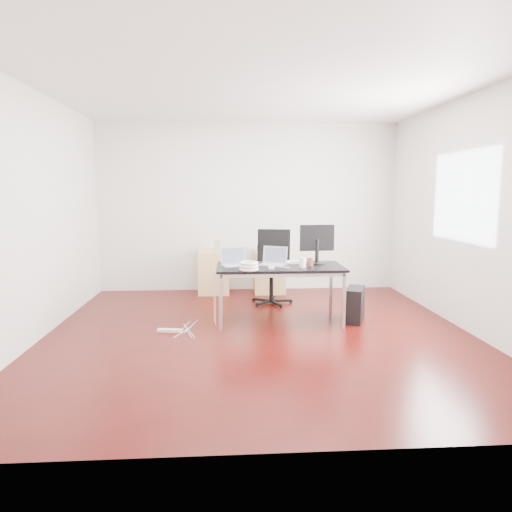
{
  "coord_description": "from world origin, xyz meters",
  "views": [
    {
      "loc": [
        -0.38,
        -5.2,
        1.66
      ],
      "look_at": [
        0.0,
        0.55,
        0.85
      ],
      "focal_mm": 32.0,
      "sensor_mm": 36.0,
      "label": 1
    }
  ],
  "objects": [
    {
      "name": "power_strip",
      "position": [
        -1.06,
        0.13,
        0.02
      ],
      "size": [
        0.31,
        0.1,
        0.04
      ],
      "primitive_type": "cube",
      "rotation": [
        0.0,
        0.0,
        -0.15
      ],
      "color": "white",
      "rests_on": "ground"
    },
    {
      "name": "laptop_left",
      "position": [
        -0.27,
        0.52,
        0.79
      ],
      "size": [
        0.39,
        0.33,
        0.23
      ],
      "rotation": [
        0.0,
        0.0,
        0.27
      ],
      "color": "silver",
      "rests_on": "desk"
    },
    {
      "name": "filing_cabinet_left",
      "position": [
        -0.59,
        2.23,
        0.35
      ],
      "size": [
        0.5,
        0.5,
        0.7
      ],
      "primitive_type": "cube",
      "color": "tan",
      "rests_on": "ground"
    },
    {
      "name": "cable_coil",
      "position": [
        -0.11,
        0.17,
        0.78
      ],
      "size": [
        0.24,
        0.24,
        0.11
      ],
      "rotation": [
        0.0,
        0.0,
        -0.36
      ],
      "color": "white",
      "rests_on": "desk"
    },
    {
      "name": "cup_white",
      "position": [
        0.57,
        0.37,
        0.79
      ],
      "size": [
        0.09,
        0.09,
        0.12
      ],
      "primitive_type": "cylinder",
      "rotation": [
        0.0,
        0.0,
        0.19
      ],
      "color": "white",
      "rests_on": "desk"
    },
    {
      "name": "cup_brown",
      "position": [
        0.68,
        0.46,
        0.78
      ],
      "size": [
        0.09,
        0.09,
        0.1
      ],
      "primitive_type": "cylinder",
      "rotation": [
        0.0,
        0.0,
        -0.22
      ],
      "color": "brown",
      "rests_on": "desk"
    },
    {
      "name": "monitor",
      "position": [
        0.8,
        0.63,
        1.01
      ],
      "size": [
        0.45,
        0.26,
        0.51
      ],
      "rotation": [
        0.0,
        0.0,
        0.07
      ],
      "color": "black",
      "rests_on": "desk"
    },
    {
      "name": "wastebasket",
      "position": [
        0.32,
        2.14,
        0.14
      ],
      "size": [
        0.27,
        0.27,
        0.28
      ],
      "primitive_type": "cylinder",
      "rotation": [
        0.0,
        0.0,
        0.11
      ],
      "color": "black",
      "rests_on": "ground"
    },
    {
      "name": "desk",
      "position": [
        0.3,
        0.49,
        0.68
      ],
      "size": [
        1.6,
        0.8,
        0.73
      ],
      "color": "black",
      "rests_on": "ground"
    },
    {
      "name": "navy_garment",
      "position": [
        0.31,
        2.16,
        0.74
      ],
      "size": [
        0.35,
        0.31,
        0.09
      ],
      "primitive_type": "cube",
      "rotation": [
        0.0,
        0.0,
        0.25
      ],
      "color": "black",
      "rests_on": "filing_cabinet_right"
    },
    {
      "name": "power_adapter",
      "position": [
        0.17,
        0.25,
        0.74
      ],
      "size": [
        0.08,
        0.08,
        0.03
      ],
      "primitive_type": "cube",
      "rotation": [
        0.0,
        0.0,
        0.11
      ],
      "color": "white",
      "rests_on": "desk"
    },
    {
      "name": "keyboard",
      "position": [
        0.46,
        0.75,
        0.74
      ],
      "size": [
        0.46,
        0.2,
        0.02
      ],
      "primitive_type": "cube",
      "rotation": [
        0.0,
        0.0,
        0.15
      ],
      "color": "white",
      "rests_on": "desk"
    },
    {
      "name": "pc_tower",
      "position": [
        1.28,
        0.44,
        0.22
      ],
      "size": [
        0.36,
        0.49,
        0.44
      ],
      "primitive_type": "cube",
      "rotation": [
        0.0,
        0.0,
        -0.4
      ],
      "color": "black",
      "rests_on": "ground"
    },
    {
      "name": "speaker",
      "position": [
        -0.53,
        2.21,
        0.79
      ],
      "size": [
        0.1,
        0.09,
        0.18
      ],
      "primitive_type": "cube",
      "rotation": [
        0.0,
        0.0,
        0.12
      ],
      "color": "#9E9E9E",
      "rests_on": "filing_cabinet_left"
    },
    {
      "name": "office_chair",
      "position": [
        0.31,
        1.53,
        0.61
      ],
      "size": [
        0.57,
        0.59,
        1.08
      ],
      "rotation": [
        0.0,
        0.0,
        -0.24
      ],
      "color": "black",
      "rests_on": "ground"
    },
    {
      "name": "laptop_right",
      "position": [
        0.22,
        0.55,
        0.79
      ],
      "size": [
        0.41,
        0.37,
        0.23
      ],
      "rotation": [
        0.0,
        0.0,
        -0.47
      ],
      "color": "silver",
      "rests_on": "desk"
    },
    {
      "name": "room_shell",
      "position": [
        0.04,
        0.0,
        1.4
      ],
      "size": [
        5.0,
        5.0,
        5.0
      ],
      "color": "#330705",
      "rests_on": "ground"
    },
    {
      "name": "filing_cabinet_right",
      "position": [
        0.33,
        2.23,
        0.35
      ],
      "size": [
        0.5,
        0.5,
        0.7
      ],
      "primitive_type": "cube",
      "color": "tan",
      "rests_on": "ground"
    }
  ]
}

